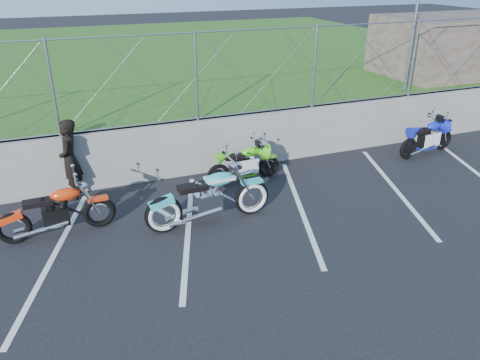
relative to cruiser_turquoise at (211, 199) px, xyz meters
name	(u,v)px	position (x,y,z in m)	size (l,w,h in m)	color
ground	(204,256)	(-0.49, -1.08, -0.50)	(90.00, 90.00, 0.00)	black
retaining_wall	(157,152)	(-0.49, 2.42, 0.15)	(30.00, 0.22, 1.30)	slate
grass_field	(104,70)	(-0.49, 12.42, 0.15)	(30.00, 20.00, 1.30)	#255115
stone_building	(458,44)	(10.01, 4.42, 1.70)	(5.00, 3.00, 1.80)	brown
chain_link_fence	(152,81)	(-0.49, 2.42, 1.80)	(28.00, 0.03, 2.00)	gray
sign_pole	(412,37)	(6.71, 2.82, 2.30)	(0.08, 0.08, 3.00)	gray
parking_lines	(247,217)	(0.71, -0.08, -0.50)	(18.29, 4.31, 0.01)	silver
cruiser_turquoise	(211,199)	(0.00, 0.00, 0.00)	(2.52, 0.80, 1.25)	black
naked_orange	(58,213)	(-2.73, 0.59, -0.06)	(2.10, 0.71, 1.05)	black
sportbike_green	(245,165)	(1.33, 1.52, -0.10)	(1.79, 0.64, 0.93)	black
sportbike_blue	(428,139)	(6.42, 1.35, -0.08)	(1.90, 0.68, 0.99)	black
person_standing	(70,160)	(-2.38, 2.12, 0.36)	(0.63, 0.41, 1.73)	black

